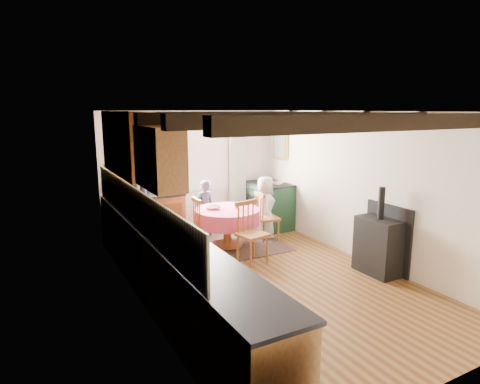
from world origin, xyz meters
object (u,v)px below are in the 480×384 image
chair_near (253,233)px  chair_right (267,216)px  cup (237,206)px  dining_table (227,228)px  cast_iron_stove (379,231)px  aga_range (268,205)px  child_far (205,208)px  chair_left (188,227)px  child_right (265,207)px

chair_near → chair_right: bearing=36.0°
cup → dining_table: bearing=166.1°
cast_iron_stove → cup: bearing=120.9°
aga_range → child_far: 1.42m
dining_table → chair_left: (-0.75, -0.01, 0.13)m
chair_near → cup: size_ratio=9.30×
cup → cast_iron_stove: bearing=-59.1°
cast_iron_stove → cup: (-1.27, 2.11, 0.08)m
dining_table → cast_iron_stove: bearing=-56.3°
chair_left → cast_iron_stove: size_ratio=0.72×
chair_left → cast_iron_stove: (2.19, -2.15, 0.18)m
dining_table → cast_iron_stove: cast_iron_stove is taller
chair_near → child_right: (0.88, 1.03, 0.10)m
aga_range → cup: 1.41m
chair_right → child_far: bearing=55.5°
chair_left → cup: chair_left is taller
aga_range → child_right: 0.71m
chair_right → chair_near: bearing=142.3°
chair_near → aga_range: size_ratio=0.95×
chair_near → child_right: 1.36m
chair_right → cast_iron_stove: size_ratio=0.70×
dining_table → child_far: child_far is taller
chair_right → aga_range: size_ratio=0.89×
cast_iron_stove → cup: 2.46m
chair_right → child_right: size_ratio=0.78×
chair_near → dining_table: bearing=80.9°
chair_right → chair_left: bearing=95.9°
aga_range → cup: aga_range is taller
cast_iron_stove → chair_right: bearing=105.8°
aga_range → cup: (-1.16, -0.76, 0.27)m
chair_left → cup: 0.96m
dining_table → aga_range: 1.52m
dining_table → chair_right: size_ratio=1.24×
chair_near → chair_right: size_ratio=1.07×
chair_right → child_right: 0.23m
chair_near → cup: (0.16, 0.82, 0.25)m
aga_range → child_far: size_ratio=0.94×
cast_iron_stove → chair_left: bearing=135.5°
aga_range → cup: bearing=-146.6°
child_right → dining_table: bearing=115.8°
aga_range → chair_left: bearing=-160.7°
chair_right → child_far: size_ratio=0.84×
cup → aga_range: bearing=33.4°
cast_iron_stove → child_right: (-0.54, 2.32, -0.07)m
dining_table → cast_iron_stove: 2.61m
chair_near → cast_iron_stove: bearing=-52.3°
child_far → cup: (0.26, -0.82, 0.19)m
dining_table → aga_range: bearing=28.5°
child_right → cast_iron_stove: bearing=-151.7°
chair_left → child_far: (0.66, 0.79, 0.08)m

